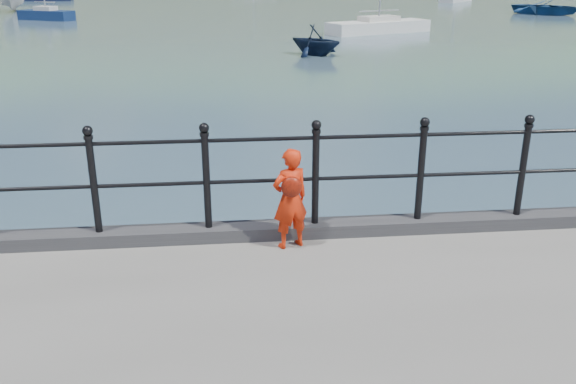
{
  "coord_description": "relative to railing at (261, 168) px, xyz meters",
  "views": [
    {
      "loc": [
        -0.36,
        -6.46,
        3.91
      ],
      "look_at": [
        0.29,
        -0.2,
        1.55
      ],
      "focal_mm": 38.0,
      "sensor_mm": 36.0,
      "label": 1
    }
  ],
  "objects": [
    {
      "name": "railing",
      "position": [
        0.0,
        0.0,
        0.0
      ],
      "size": [
        18.11,
        0.11,
        1.2
      ],
      "color": "black",
      "rests_on": "kerb"
    },
    {
      "name": "sailboat_port",
      "position": [
        -13.46,
        42.44,
        -1.48
      ],
      "size": [
        4.44,
        3.15,
        6.47
      ],
      "rotation": [
        0.0,
        0.0,
        -0.47
      ],
      "color": "#12254F",
      "rests_on": "ground"
    },
    {
      "name": "launch_blue",
      "position": [
        26.29,
        43.64,
        -1.25
      ],
      "size": [
        6.46,
        6.75,
        1.14
      ],
      "primitive_type": "imported",
      "rotation": [
        0.0,
        0.0,
        0.65
      ],
      "color": "navy",
      "rests_on": "ground"
    },
    {
      "name": "sailboat_near",
      "position": [
        9.01,
        30.94,
        -1.48
      ],
      "size": [
        6.79,
        4.32,
        9.04
      ],
      "rotation": [
        0.0,
        0.0,
        0.41
      ],
      "color": "silver",
      "rests_on": "ground"
    },
    {
      "name": "launch_navy",
      "position": [
        3.79,
        21.74,
        -1.14
      ],
      "size": [
        3.44,
        3.43,
        1.37
      ],
      "primitive_type": "imported",
      "rotation": [
        0.0,
        0.0,
        0.81
      ],
      "color": "black",
      "rests_on": "ground"
    },
    {
      "name": "far_shore",
      "position": [
        38.34,
        239.56,
        -24.39
      ],
      "size": [
        830.0,
        200.0,
        156.0
      ],
      "color": "#333A21",
      "rests_on": "ground"
    },
    {
      "name": "child",
      "position": [
        0.29,
        -0.28,
        -0.26
      ],
      "size": [
        0.48,
        0.4,
        1.12
      ],
      "rotation": [
        0.0,
        0.0,
        3.51
      ],
      "color": "red",
      "rests_on": "quay"
    },
    {
      "name": "kerb",
      "position": [
        -0.0,
        -0.0,
        -0.75
      ],
      "size": [
        60.0,
        0.3,
        0.15
      ],
      "primitive_type": "cube",
      "color": "#28282B",
      "rests_on": "quay"
    },
    {
      "name": "ground",
      "position": [
        -0.0,
        0.15,
        -1.82
      ],
      "size": [
        600.0,
        600.0,
        0.0
      ],
      "primitive_type": "plane",
      "color": "#2D4251",
      "rests_on": "ground"
    }
  ]
}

